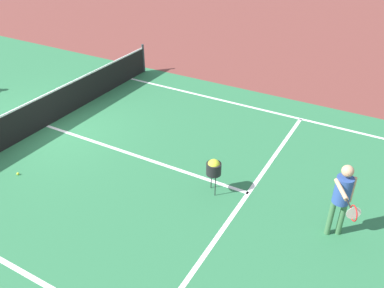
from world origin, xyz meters
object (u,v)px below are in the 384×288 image
Objects in this scene: net at (44,111)px; ball_hopper at (214,167)px; player_near at (342,194)px; tennis_ball_near_net at (18,174)px.

net is 5.68m from ball_hopper.
net is at bearing 87.42° from player_near.
ball_hopper is at bearing -93.43° from net.
net is at bearing 30.49° from tennis_ball_near_net.
tennis_ball_near_net is at bearing 103.58° from player_near.
net is at bearing 86.57° from ball_hopper.
ball_hopper is (0.04, 2.71, -0.35)m from player_near.
player_near is 7.41m from tennis_ball_near_net.
net is 11.42× the size of ball_hopper.
player_near is (-0.38, -8.38, 0.54)m from net.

